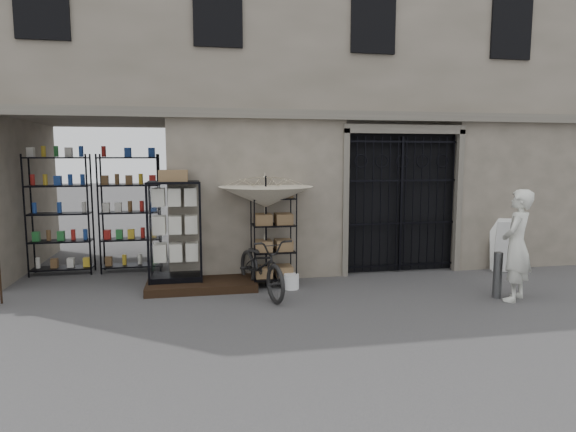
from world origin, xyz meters
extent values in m
plane|color=#27272A|center=(0.00, 0.00, 0.00)|extent=(80.00, 80.00, 0.00)
cube|color=gray|center=(0.00, 4.00, 4.50)|extent=(14.00, 4.00, 9.00)
cube|color=black|center=(-4.50, 2.80, 1.50)|extent=(3.00, 1.70, 3.00)
cube|color=black|center=(-4.55, 3.30, 1.25)|extent=(2.70, 0.50, 2.50)
cube|color=black|center=(1.75, 2.28, 1.50)|extent=(2.50, 0.06, 3.00)
cube|color=black|center=(1.75, 2.12, 1.45)|extent=(0.05, 0.05, 2.80)
cube|color=black|center=(-2.40, 1.55, 0.07)|extent=(2.00, 0.90, 0.15)
cube|color=black|center=(-2.86, 1.74, 0.20)|extent=(1.03, 0.77, 0.10)
cube|color=silver|center=(-2.79, 1.46, 1.07)|extent=(0.84, 0.22, 1.72)
cube|color=silver|center=(-2.86, 1.74, 0.97)|extent=(0.86, 0.59, 1.44)
cube|color=olive|center=(-2.86, 1.74, 2.05)|extent=(0.59, 0.50, 0.21)
cube|color=black|center=(-1.05, 1.56, 0.89)|extent=(0.91, 0.76, 1.78)
cube|color=olive|center=(-1.05, 1.56, 0.83)|extent=(0.77, 0.63, 1.34)
cylinder|color=black|center=(-1.19, 1.56, 1.04)|extent=(0.04, 0.04, 2.09)
imported|color=beige|center=(-1.19, 1.56, 1.80)|extent=(1.91, 1.93, 1.41)
cylinder|color=white|center=(-0.76, 1.27, 0.14)|extent=(0.36, 0.36, 0.28)
imported|color=black|center=(-1.35, 1.06, 0.00)|extent=(0.93, 1.18, 1.98)
cylinder|color=#4F5051|center=(2.64, 0.03, 0.40)|extent=(0.19, 0.19, 0.80)
imported|color=silver|center=(2.85, -0.14, 0.00)|extent=(1.73, 1.92, 0.46)
cube|color=silver|center=(3.90, 1.56, 0.57)|extent=(0.58, 0.41, 1.10)
cube|color=silver|center=(4.00, 1.88, 0.57)|extent=(0.58, 0.41, 1.10)
camera|label=1|loc=(-2.45, -7.28, 2.44)|focal=30.00mm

